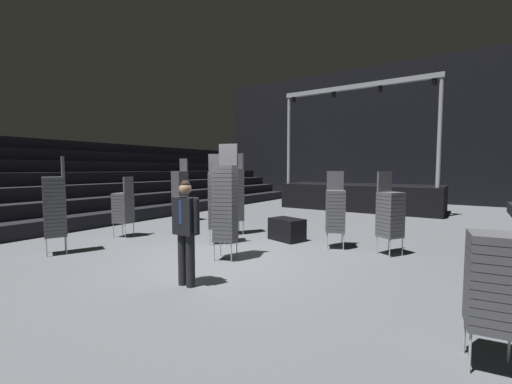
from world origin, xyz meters
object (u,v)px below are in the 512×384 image
chair_stack_aisle_right (335,210)px  chair_stack_front_right (55,205)px  stage_riser (360,195)px  chair_stack_mid_right (123,207)px  chair_stack_rear_right (235,194)px  chair_stack_mid_left (180,190)px  chair_stack_rear_centre (227,191)px  chair_stack_aisle_left (495,278)px  chair_stack_front_left (217,199)px  man_with_tie (186,226)px  chair_stack_mid_centre (390,213)px  chair_stack_rear_left (226,202)px  equipment_road_case (287,229)px

chair_stack_aisle_right → chair_stack_front_right: bearing=14.1°
stage_riser → chair_stack_mid_right: bearing=-111.5°
chair_stack_aisle_right → chair_stack_rear_right: bearing=-24.6°
chair_stack_mid_left → chair_stack_rear_centre: size_ratio=1.17×
chair_stack_mid_right → chair_stack_aisle_left: bearing=-120.6°
chair_stack_front_left → stage_riser: bearing=40.1°
chair_stack_rear_right → chair_stack_rear_centre: chair_stack_rear_right is taller
stage_riser → man_with_tie: (0.45, -11.74, 0.31)m
chair_stack_mid_centre → chair_stack_aisle_left: 4.26m
chair_stack_mid_centre → chair_stack_rear_left: size_ratio=0.76×
chair_stack_front_left → chair_stack_mid_centre: (3.98, 1.29, -0.21)m
chair_stack_aisle_right → equipment_road_case: bearing=-28.6°
chair_stack_front_left → chair_stack_mid_left: size_ratio=1.00×
chair_stack_front_left → chair_stack_rear_right: size_ratio=0.96×
stage_riser → chair_stack_rear_centre: 6.44m
chair_stack_rear_centre → equipment_road_case: 5.25m
chair_stack_mid_left → equipment_road_case: size_ratio=2.56×
chair_stack_aisle_left → chair_stack_aisle_right: size_ratio=0.95×
man_with_tie → chair_stack_rear_centre: size_ratio=0.89×
chair_stack_mid_left → chair_stack_rear_left: 5.40m
chair_stack_mid_right → chair_stack_rear_right: (2.44, 2.05, 0.34)m
stage_riser → chair_stack_rear_right: 8.02m
chair_stack_mid_centre → chair_stack_rear_right: chair_stack_rear_right is taller
chair_stack_mid_right → chair_stack_rear_centre: bearing=-16.0°
chair_stack_front_right → chair_stack_mid_centre: (6.36, 4.11, -0.17)m
chair_stack_front_left → chair_stack_rear_left: bearing=-85.4°
stage_riser → man_with_tie: size_ratio=4.00×
chair_stack_rear_left → equipment_road_case: (0.23, 2.35, -0.94)m
chair_stack_front_right → chair_stack_aisle_right: bearing=-119.1°
chair_stack_front_left → chair_stack_aisle_left: 6.27m
man_with_tie → chair_stack_mid_right: bearing=-23.6°
stage_riser → chair_stack_aisle_right: (1.61, -7.89, 0.26)m
chair_stack_mid_right → chair_stack_rear_centre: 5.00m
chair_stack_rear_centre → chair_stack_mid_centre: bearing=70.8°
chair_stack_mid_right → chair_stack_mid_centre: (6.75, 2.10, 0.08)m
chair_stack_mid_centre → equipment_road_case: 2.70m
chair_stack_mid_left → chair_stack_rear_centre: 2.27m
equipment_road_case → chair_stack_mid_centre: bearing=-0.7°
chair_stack_rear_right → chair_stack_front_right: bearing=98.2°
chair_stack_front_right → chair_stack_aisle_left: bearing=-155.8°
chair_stack_mid_centre → chair_stack_rear_right: bearing=-57.2°
stage_riser → chair_stack_front_left: (-1.13, -9.10, 0.47)m
chair_stack_rear_left → chair_stack_aisle_left: (4.57, -1.58, -0.34)m
chair_stack_mid_right → equipment_road_case: size_ratio=1.90×
chair_stack_front_right → chair_stack_mid_right: chair_stack_front_right is taller
stage_riser → chair_stack_rear_left: (-0.01, -10.14, 0.55)m
chair_stack_front_left → chair_stack_rear_centre: (-3.00, 4.17, -0.17)m
chair_stack_mid_right → chair_stack_rear_centre: size_ratio=0.87×
chair_stack_rear_right → chair_stack_rear_left: bearing=157.8°
chair_stack_front_right → chair_stack_rear_left: (3.51, 1.79, 0.13)m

